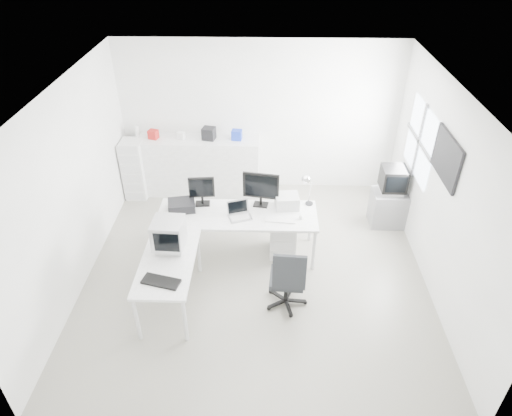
{
  "coord_description": "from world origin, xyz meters",
  "views": [
    {
      "loc": [
        0.15,
        -5.2,
        4.68
      ],
      "look_at": [
        0.0,
        0.2,
        1.0
      ],
      "focal_mm": 32.0,
      "sensor_mm": 36.0,
      "label": 1
    }
  ],
  "objects_px": {
    "lcd_monitor_small": "(202,191)",
    "lcd_monitor_large": "(261,189)",
    "office_chair": "(287,276)",
    "laser_printer": "(287,201)",
    "inkjet_printer": "(182,205)",
    "side_desk": "(170,282)",
    "drawer_pedestal": "(283,236)",
    "crt_monitor": "(169,237)",
    "main_desk": "(238,234)",
    "tv_cabinet": "(388,208)",
    "sideboard": "(200,166)",
    "crt_tv": "(393,181)",
    "filing_cabinet": "(135,169)",
    "laptop": "(240,212)"
  },
  "relations": [
    {
      "from": "filing_cabinet",
      "to": "side_desk",
      "type": "bearing_deg",
      "value": -67.51
    },
    {
      "from": "main_desk",
      "to": "filing_cabinet",
      "type": "distance_m",
      "value": 2.6
    },
    {
      "from": "inkjet_printer",
      "to": "lcd_monitor_small",
      "type": "relative_size",
      "value": 0.81
    },
    {
      "from": "crt_tv",
      "to": "laptop",
      "type": "bearing_deg",
      "value": -158.32
    },
    {
      "from": "drawer_pedestal",
      "to": "laptop",
      "type": "relative_size",
      "value": 1.99
    },
    {
      "from": "lcd_monitor_small",
      "to": "main_desk",
      "type": "bearing_deg",
      "value": -29.95
    },
    {
      "from": "crt_monitor",
      "to": "lcd_monitor_small",
      "type": "bearing_deg",
      "value": 77.49
    },
    {
      "from": "main_desk",
      "to": "filing_cabinet",
      "type": "bearing_deg",
      "value": 140.22
    },
    {
      "from": "lcd_monitor_small",
      "to": "laptop",
      "type": "height_order",
      "value": "lcd_monitor_small"
    },
    {
      "from": "sideboard",
      "to": "filing_cabinet",
      "type": "bearing_deg",
      "value": -171.29
    },
    {
      "from": "tv_cabinet",
      "to": "sideboard",
      "type": "bearing_deg",
      "value": 163.84
    },
    {
      "from": "inkjet_printer",
      "to": "lcd_monitor_small",
      "type": "bearing_deg",
      "value": 15.29
    },
    {
      "from": "laser_printer",
      "to": "tv_cabinet",
      "type": "xyz_separation_m",
      "value": [
        1.76,
        0.66,
        -0.54
      ]
    },
    {
      "from": "inkjet_printer",
      "to": "lcd_monitor_large",
      "type": "distance_m",
      "value": 1.23
    },
    {
      "from": "inkjet_printer",
      "to": "sideboard",
      "type": "height_order",
      "value": "sideboard"
    },
    {
      "from": "office_chair",
      "to": "tv_cabinet",
      "type": "relative_size",
      "value": 1.63
    },
    {
      "from": "crt_tv",
      "to": "sideboard",
      "type": "xyz_separation_m",
      "value": [
        -3.32,
        0.96,
        -0.3
      ]
    },
    {
      "from": "drawer_pedestal",
      "to": "crt_monitor",
      "type": "distance_m",
      "value": 1.91
    },
    {
      "from": "lcd_monitor_small",
      "to": "lcd_monitor_large",
      "type": "bearing_deg",
      "value": -5.51
    },
    {
      "from": "tv_cabinet",
      "to": "office_chair",
      "type": "bearing_deg",
      "value": -132.48
    },
    {
      "from": "lcd_monitor_small",
      "to": "office_chair",
      "type": "relative_size",
      "value": 0.48
    },
    {
      "from": "laptop",
      "to": "tv_cabinet",
      "type": "bearing_deg",
      "value": 2.03
    },
    {
      "from": "office_chair",
      "to": "crt_monitor",
      "type": "bearing_deg",
      "value": 176.24
    },
    {
      "from": "laser_printer",
      "to": "crt_tv",
      "type": "xyz_separation_m",
      "value": [
        1.76,
        0.66,
        -0.0
      ]
    },
    {
      "from": "filing_cabinet",
      "to": "inkjet_printer",
      "type": "bearing_deg",
      "value": -53.77
    },
    {
      "from": "inkjet_printer",
      "to": "sideboard",
      "type": "bearing_deg",
      "value": 77.43
    },
    {
      "from": "side_desk",
      "to": "sideboard",
      "type": "relative_size",
      "value": 0.64
    },
    {
      "from": "side_desk",
      "to": "laser_printer",
      "type": "distance_m",
      "value": 2.13
    },
    {
      "from": "laser_printer",
      "to": "tv_cabinet",
      "type": "bearing_deg",
      "value": 14.02
    },
    {
      "from": "laser_printer",
      "to": "crt_tv",
      "type": "height_order",
      "value": "crt_tv"
    },
    {
      "from": "laptop",
      "to": "side_desk",
      "type": "bearing_deg",
      "value": -151.63
    },
    {
      "from": "crt_tv",
      "to": "lcd_monitor_small",
      "type": "bearing_deg",
      "value": -168.41
    },
    {
      "from": "tv_cabinet",
      "to": "lcd_monitor_small",
      "type": "bearing_deg",
      "value": -168.41
    },
    {
      "from": "office_chair",
      "to": "tv_cabinet",
      "type": "distance_m",
      "value": 2.65
    },
    {
      "from": "lcd_monitor_small",
      "to": "inkjet_printer",
      "type": "bearing_deg",
      "value": -158.95
    },
    {
      "from": "drawer_pedestal",
      "to": "side_desk",
      "type": "bearing_deg",
      "value": -143.43
    },
    {
      "from": "drawer_pedestal",
      "to": "laptop",
      "type": "bearing_deg",
      "value": -167.01
    },
    {
      "from": "lcd_monitor_large",
      "to": "laser_printer",
      "type": "height_order",
      "value": "lcd_monitor_large"
    },
    {
      "from": "inkjet_printer",
      "to": "crt_tv",
      "type": "bearing_deg",
      "value": 1.76
    },
    {
      "from": "office_chair",
      "to": "laser_printer",
      "type": "bearing_deg",
      "value": 93.09
    },
    {
      "from": "tv_cabinet",
      "to": "crt_tv",
      "type": "distance_m",
      "value": 0.54
    },
    {
      "from": "side_desk",
      "to": "lcd_monitor_small",
      "type": "height_order",
      "value": "lcd_monitor_small"
    },
    {
      "from": "inkjet_printer",
      "to": "side_desk",
      "type": "bearing_deg",
      "value": -101.27
    },
    {
      "from": "laser_printer",
      "to": "lcd_monitor_large",
      "type": "bearing_deg",
      "value": 169.24
    },
    {
      "from": "filing_cabinet",
      "to": "sideboard",
      "type": "bearing_deg",
      "value": 8.71
    },
    {
      "from": "laser_printer",
      "to": "tv_cabinet",
      "type": "height_order",
      "value": "laser_printer"
    },
    {
      "from": "inkjet_printer",
      "to": "office_chair",
      "type": "bearing_deg",
      "value": -47.91
    },
    {
      "from": "lcd_monitor_small",
      "to": "tv_cabinet",
      "type": "bearing_deg",
      "value": 6.08
    },
    {
      "from": "main_desk",
      "to": "drawer_pedestal",
      "type": "bearing_deg",
      "value": 4.09
    },
    {
      "from": "inkjet_printer",
      "to": "crt_tv",
      "type": "xyz_separation_m",
      "value": [
        3.36,
        0.78,
        0.03
      ]
    }
  ]
}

